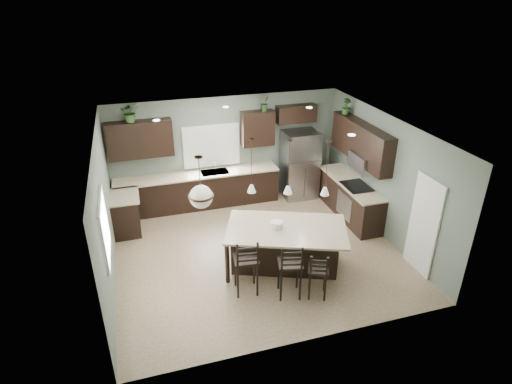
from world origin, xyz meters
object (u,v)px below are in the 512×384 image
object	(u,v)px
serving_dish	(277,225)
bar_stool_right	(318,274)
bar_stool_left	(246,265)
refrigerator	(300,165)
kitchen_island	(286,248)
bar_stool_center	(290,269)
plant_back_left	(130,112)

from	to	relation	value
serving_dish	bar_stool_right	bearing A→B (deg)	-68.70
bar_stool_left	refrigerator	bearing A→B (deg)	61.21
kitchen_island	serving_dish	bearing A→B (deg)	180.00
kitchen_island	bar_stool_center	world-z (taller)	bar_stool_center
serving_dish	bar_stool_center	world-z (taller)	bar_stool_center
serving_dish	bar_stool_left	distance (m)	1.08
plant_back_left	serving_dish	bearing A→B (deg)	-51.71
bar_stool_left	plant_back_left	world-z (taller)	plant_back_left
plant_back_left	bar_stool_left	bearing A→B (deg)	-65.66
kitchen_island	serving_dish	size ratio (longest dim) A/B	9.93
bar_stool_right	bar_stool_left	bearing A→B (deg)	-179.16
refrigerator	plant_back_left	world-z (taller)	plant_back_left
bar_stool_center	bar_stool_right	bearing A→B (deg)	-7.43
bar_stool_left	bar_stool_right	distance (m)	1.34
serving_dish	plant_back_left	size ratio (longest dim) A/B	0.50
kitchen_island	bar_stool_right	world-z (taller)	bar_stool_right
refrigerator	bar_stool_right	xyz separation A→B (m)	(-1.25, -4.02, -0.43)
bar_stool_left	bar_stool_right	xyz separation A→B (m)	(1.24, -0.51, -0.11)
serving_dish	plant_back_left	world-z (taller)	plant_back_left
refrigerator	serving_dish	bearing A→B (deg)	-120.00
plant_back_left	kitchen_island	bearing A→B (deg)	-50.35
bar_stool_right	serving_dish	bearing A→B (deg)	134.65
bar_stool_center	plant_back_left	distance (m)	5.22
bar_stool_center	bar_stool_right	world-z (taller)	bar_stool_center
bar_stool_right	refrigerator	bearing A→B (deg)	96.11
kitchen_island	bar_stool_center	xyz separation A→B (m)	(-0.24, -0.86, 0.13)
bar_stool_right	plant_back_left	bearing A→B (deg)	147.81
serving_dish	bar_stool_center	bearing A→B (deg)	-93.56
serving_dish	kitchen_island	bearing A→B (deg)	-21.46
bar_stool_center	plant_back_left	size ratio (longest dim) A/B	2.46
bar_stool_center	serving_dish	bearing A→B (deg)	99.07
kitchen_island	bar_stool_left	bearing A→B (deg)	-130.67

